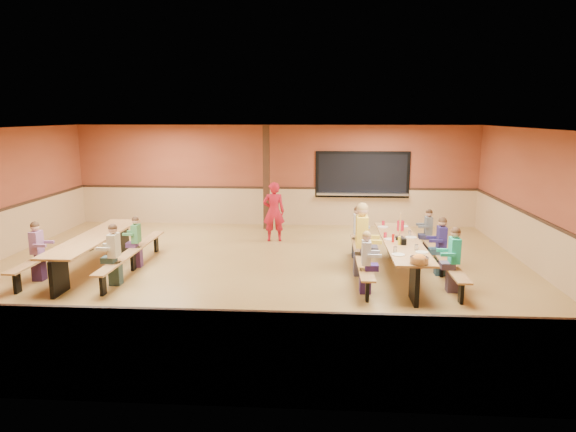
{
  "coord_description": "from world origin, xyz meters",
  "views": [
    {
      "loc": [
        1.39,
        -10.28,
        3.28
      ],
      "look_at": [
        0.68,
        0.5,
        1.15
      ],
      "focal_mm": 32.0,
      "sensor_mm": 36.0,
      "label": 1
    }
  ],
  "objects": [
    {
      "name": "seated_adult_yellow",
      "position": [
        2.23,
        0.09,
        0.75
      ],
      "size": [
        0.51,
        0.42,
        1.49
      ],
      "primitive_type": null,
      "color": "yellow",
      "rests_on": "ground"
    },
    {
      "name": "room_envelope",
      "position": [
        0.0,
        0.0,
        0.69
      ],
      "size": [
        12.04,
        10.04,
        3.02
      ],
      "color": "brown",
      "rests_on": "ground"
    },
    {
      "name": "ground",
      "position": [
        0.0,
        0.0,
        0.0
      ],
      "size": [
        12.0,
        12.0,
        0.0
      ],
      "primitive_type": "plane",
      "color": "olive",
      "rests_on": "ground"
    },
    {
      "name": "seated_child_teal_right",
      "position": [
        3.88,
        -0.85,
        0.61
      ],
      "size": [
        0.38,
        0.31,
        1.23
      ],
      "primitive_type": null,
      "color": "#1DAD87",
      "rests_on": "ground"
    },
    {
      "name": "chip_bowl",
      "position": [
        3.1,
        -1.56,
        0.81
      ],
      "size": [
        0.32,
        0.32,
        0.15
      ],
      "primitive_type": null,
      "color": "orange",
      "rests_on": "cafeteria_table_main"
    },
    {
      "name": "napkin_dispenser",
      "position": [
        3.04,
        -0.23,
        0.8
      ],
      "size": [
        0.1,
        0.14,
        0.13
      ],
      "primitive_type": "cube",
      "color": "black",
      "rests_on": "cafeteria_table_main"
    },
    {
      "name": "kitchen_pass_through",
      "position": [
        2.6,
        4.96,
        1.49
      ],
      "size": [
        2.78,
        0.28,
        1.38
      ],
      "color": "black",
      "rests_on": "ground"
    },
    {
      "name": "seated_child_grey_left",
      "position": [
        2.23,
        1.44,
        0.6
      ],
      "size": [
        0.36,
        0.3,
        1.2
      ],
      "primitive_type": null,
      "color": "#AFAFAF",
      "rests_on": "ground"
    },
    {
      "name": "standing_woman",
      "position": [
        0.15,
        2.91,
        0.79
      ],
      "size": [
        0.61,
        0.44,
        1.57
      ],
      "primitive_type": "imported",
      "rotation": [
        0.0,
        0.0,
        3.26
      ],
      "color": "#B21424",
      "rests_on": "ground"
    },
    {
      "name": "place_settings",
      "position": [
        3.06,
        0.09,
        0.8
      ],
      "size": [
        0.65,
        3.3,
        0.11
      ],
      "primitive_type": null,
      "color": "beige",
      "rests_on": "cafeteria_table_main"
    },
    {
      "name": "cafeteria_table_second",
      "position": [
        -3.45,
        0.08,
        0.53
      ],
      "size": [
        1.91,
        3.7,
        0.74
      ],
      "color": "#AD7C45",
      "rests_on": "ground"
    },
    {
      "name": "seated_child_tan_sec",
      "position": [
        -2.62,
        -0.87,
        0.6
      ],
      "size": [
        0.37,
        0.3,
        1.2
      ],
      "primitive_type": null,
      "color": "#C0B79A",
      "rests_on": "ground"
    },
    {
      "name": "seated_child_navy_right",
      "position": [
        3.88,
        0.19,
        0.6
      ],
      "size": [
        0.37,
        0.3,
        1.21
      ],
      "primitive_type": null,
      "color": "#221A51",
      "rests_on": "ground"
    },
    {
      "name": "seated_child_purple_sec",
      "position": [
        -4.27,
        -0.71,
        0.59
      ],
      "size": [
        0.36,
        0.29,
        1.19
      ],
      "primitive_type": null,
      "color": "#885680",
      "rests_on": "ground"
    },
    {
      "name": "condiment_mustard",
      "position": [
        2.95,
        -0.25,
        0.82
      ],
      "size": [
        0.06,
        0.06,
        0.17
      ],
      "primitive_type": "cylinder",
      "color": "yellow",
      "rests_on": "cafeteria_table_main"
    },
    {
      "name": "cafeteria_table_main",
      "position": [
        3.06,
        0.09,
        0.53
      ],
      "size": [
        1.91,
        3.7,
        0.74
      ],
      "color": "#AD7C45",
      "rests_on": "ground"
    },
    {
      "name": "seated_child_green_sec",
      "position": [
        -2.62,
        0.34,
        0.55
      ],
      "size": [
        0.32,
        0.26,
        1.11
      ],
      "primitive_type": null,
      "color": "#3F8148",
      "rests_on": "ground"
    },
    {
      "name": "condiment_ketchup",
      "position": [
        2.86,
        -0.03,
        0.82
      ],
      "size": [
        0.06,
        0.06,
        0.17
      ],
      "primitive_type": "cylinder",
      "color": "#B2140F",
      "rests_on": "cafeteria_table_main"
    },
    {
      "name": "seated_child_white_left",
      "position": [
        2.23,
        -1.04,
        0.58
      ],
      "size": [
        0.35,
        0.29,
        1.17
      ],
      "primitive_type": null,
      "color": "silver",
      "rests_on": "ground"
    },
    {
      "name": "punch_pitcher",
      "position": [
        3.17,
        1.07,
        0.85
      ],
      "size": [
        0.16,
        0.16,
        0.22
      ],
      "primitive_type": "cylinder",
      "color": "red",
      "rests_on": "cafeteria_table_main"
    },
    {
      "name": "seated_child_char_right",
      "position": [
        3.88,
        1.53,
        0.56
      ],
      "size": [
        0.33,
        0.27,
        1.13
      ],
      "primitive_type": null,
      "color": "#51575C",
      "rests_on": "ground"
    },
    {
      "name": "table_paddle",
      "position": [
        3.03,
        0.21,
        0.88
      ],
      "size": [
        0.16,
        0.16,
        0.56
      ],
      "color": "black",
      "rests_on": "cafeteria_table_main"
    },
    {
      "name": "structural_post",
      "position": [
        -0.2,
        4.4,
        1.5
      ],
      "size": [
        0.18,
        0.18,
        3.0
      ],
      "primitive_type": "cube",
      "color": "black",
      "rests_on": "ground"
    }
  ]
}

